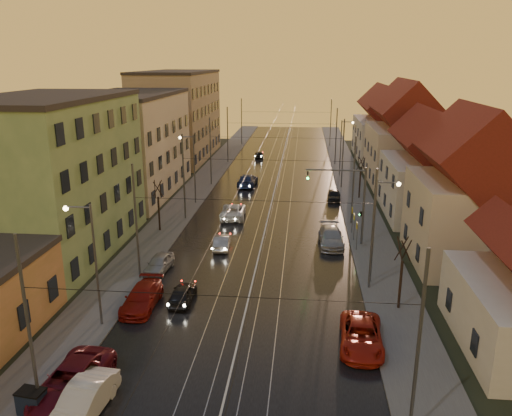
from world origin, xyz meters
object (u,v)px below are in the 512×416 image
(street_lamp_1, at_px, (378,222))
(parked_left_2, at_px, (142,297))
(parked_right_1, at_px, (331,237))
(parked_left_3, at_px, (159,263))
(parked_right_0, at_px, (361,336))
(traffic_light_mast, at_px, (353,196))
(dumpster, at_px, (32,402))
(parked_left_1, at_px, (72,381))
(driving_car_1, at_px, (222,242))
(driving_car_0, at_px, (183,294))
(driving_car_3, at_px, (247,180))
(street_lamp_3, at_px, (343,143))
(street_lamp_0, at_px, (90,254))
(street_lamp_2, at_px, (192,162))
(driving_car_2, at_px, (233,211))
(driving_car_4, at_px, (259,155))
(parked_left_0, at_px, (83,402))
(parked_right_2, at_px, (334,195))

(street_lamp_1, relative_size, parked_left_2, 1.62)
(parked_right_1, bearing_deg, parked_left_3, -154.38)
(parked_right_0, bearing_deg, parked_left_3, 150.96)
(traffic_light_mast, bearing_deg, parked_right_1, -173.90)
(dumpster, bearing_deg, street_lamp_1, 49.99)
(parked_left_1, bearing_deg, driving_car_1, 82.22)
(driving_car_0, distance_m, parked_right_0, 12.54)
(traffic_light_mast, distance_m, parked_left_1, 27.72)
(parked_left_2, bearing_deg, driving_car_3, 84.34)
(street_lamp_3, bearing_deg, street_lamp_0, -112.48)
(street_lamp_0, relative_size, driving_car_3, 1.46)
(street_lamp_2, xyz_separation_m, driving_car_2, (5.42, -4.91, -4.15))
(driving_car_4, height_order, parked_left_3, parked_left_3)
(driving_car_4, bearing_deg, street_lamp_1, 99.76)
(parked_left_0, height_order, parked_left_1, parked_left_1)
(street_lamp_3, distance_m, driving_car_0, 42.76)
(driving_car_0, distance_m, parked_right_1, 16.20)
(parked_right_1, bearing_deg, dumpster, -123.75)
(traffic_light_mast, bearing_deg, street_lamp_0, -136.90)
(driving_car_0, height_order, parked_left_3, parked_left_3)
(parked_right_0, relative_size, dumpster, 4.37)
(driving_car_4, xyz_separation_m, parked_left_0, (-2.44, -64.69, 0.16))
(parked_right_1, bearing_deg, street_lamp_1, -71.66)
(street_lamp_2, xyz_separation_m, traffic_light_mast, (17.10, -12.00, -0.29))
(parked_left_2, bearing_deg, street_lamp_1, 18.09)
(dumpster, bearing_deg, traffic_light_mast, 63.05)
(driving_car_0, height_order, driving_car_2, driving_car_2)
(parked_right_2, bearing_deg, street_lamp_0, -115.54)
(driving_car_1, height_order, parked_left_2, parked_left_2)
(driving_car_2, relative_size, parked_right_1, 1.02)
(driving_car_1, height_order, parked_left_1, parked_left_1)
(parked_right_1, bearing_deg, driving_car_1, -171.40)
(parked_right_1, bearing_deg, driving_car_0, -133.22)
(driving_car_1, distance_m, driving_car_4, 42.57)
(parked_left_1, bearing_deg, traffic_light_mast, 59.04)
(street_lamp_1, relative_size, driving_car_1, 2.13)
(street_lamp_0, height_order, parked_right_0, street_lamp_0)
(street_lamp_3, height_order, driving_car_0, street_lamp_3)
(street_lamp_3, bearing_deg, parked_right_2, -97.73)
(parked_left_3, bearing_deg, driving_car_2, 79.40)
(parked_right_2, bearing_deg, parked_left_0, -106.95)
(driving_car_3, bearing_deg, driving_car_2, 93.07)
(street_lamp_0, height_order, driving_car_2, street_lamp_0)
(driving_car_0, bearing_deg, street_lamp_3, -108.47)
(driving_car_1, height_order, parked_right_1, parked_right_1)
(driving_car_0, bearing_deg, driving_car_2, -92.21)
(parked_left_1, bearing_deg, street_lamp_1, 44.80)
(street_lamp_3, bearing_deg, street_lamp_1, -90.00)
(parked_left_2, height_order, parked_right_1, parked_right_1)
(driving_car_2, xyz_separation_m, dumpster, (-5.13, -31.35, -0.04))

